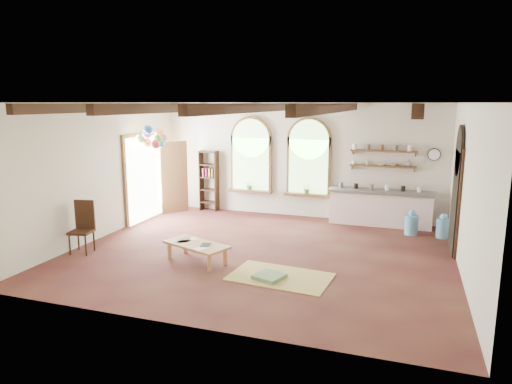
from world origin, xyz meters
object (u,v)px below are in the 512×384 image
at_px(coffee_table, 197,246).
at_px(balloon_cluster, 153,137).
at_px(kitchen_counter, 380,207).
at_px(side_chair, 82,238).

relative_size(coffee_table, balloon_cluster, 1.31).
bearing_deg(balloon_cluster, coffee_table, -44.96).
bearing_deg(kitchen_counter, side_chair, -143.47).
height_order(kitchen_counter, balloon_cluster, balloon_cluster).
height_order(coffee_table, balloon_cluster, balloon_cluster).
distance_m(coffee_table, side_chair, 2.62).
height_order(coffee_table, side_chair, side_chair).
distance_m(kitchen_counter, side_chair, 7.41).
distance_m(kitchen_counter, coffee_table, 5.35).
distance_m(side_chair, balloon_cluster, 3.24).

